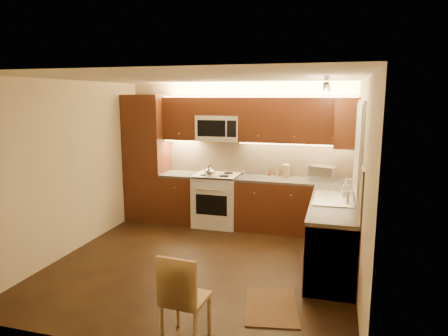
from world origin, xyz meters
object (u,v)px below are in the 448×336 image
(microwave, at_px, (219,128))
(kettle, at_px, (210,171))
(stove, at_px, (217,200))
(soap_bottle, at_px, (345,187))
(toaster_oven, at_px, (323,173))
(sink, at_px, (334,194))
(knife_block, at_px, (286,171))
(dining_chair, at_px, (185,296))

(microwave, xyz_separation_m, kettle, (-0.06, -0.36, -0.70))
(stove, bearing_deg, microwave, 90.00)
(microwave, height_order, soap_bottle, microwave)
(toaster_oven, bearing_deg, soap_bottle, -50.35)
(microwave, relative_size, sink, 0.88)
(kettle, xyz_separation_m, knife_block, (1.25, 0.41, -0.01))
(knife_block, bearing_deg, soap_bottle, -45.77)
(dining_chair, bearing_deg, sink, 64.08)
(microwave, xyz_separation_m, knife_block, (1.19, 0.05, -0.71))
(soap_bottle, bearing_deg, microwave, 137.32)
(microwave, height_order, kettle, microwave)
(stove, distance_m, microwave, 1.27)
(knife_block, relative_size, soap_bottle, 1.15)
(soap_bottle, height_order, dining_chair, soap_bottle)
(kettle, distance_m, toaster_oven, 1.90)
(stove, bearing_deg, sink, -29.36)
(soap_bottle, relative_size, dining_chair, 0.22)
(microwave, bearing_deg, stove, -90.00)
(stove, height_order, dining_chair, stove)
(sink, height_order, kettle, kettle)
(sink, height_order, soap_bottle, soap_bottle)
(sink, bearing_deg, knife_block, 121.78)
(microwave, distance_m, sink, 2.48)
(knife_block, bearing_deg, toaster_oven, -8.41)
(stove, bearing_deg, knife_block, 8.91)
(sink, xyz_separation_m, knife_block, (-0.81, 1.31, 0.04))
(stove, xyz_separation_m, dining_chair, (0.72, -3.38, -0.02))
(knife_block, xyz_separation_m, dining_chair, (-0.47, -3.56, -0.57))
(sink, height_order, knife_block, knife_block)
(sink, distance_m, kettle, 2.25)
(kettle, distance_m, knife_block, 1.31)
(kettle, relative_size, soap_bottle, 1.07)
(toaster_oven, distance_m, knife_block, 0.63)
(microwave, relative_size, kettle, 3.69)
(microwave, bearing_deg, sink, -32.21)
(soap_bottle, bearing_deg, sink, -132.38)
(stove, height_order, soap_bottle, soap_bottle)
(kettle, bearing_deg, dining_chair, -64.25)
(microwave, distance_m, knife_block, 1.38)
(dining_chair, bearing_deg, soap_bottle, 65.03)
(sink, distance_m, soap_bottle, 0.39)
(knife_block, height_order, soap_bottle, knife_block)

